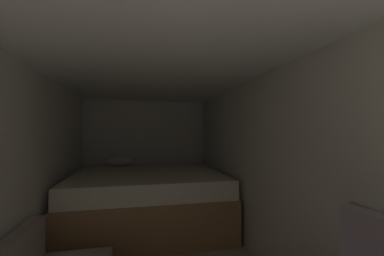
# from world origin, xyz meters

# --- Properties ---
(wall_back) EXTENTS (2.39, 0.05, 2.03)m
(wall_back) POSITION_xyz_m (0.00, 4.54, 1.01)
(wall_back) COLOR silver
(wall_back) RESTS_ON ground
(wall_left) EXTENTS (0.05, 5.05, 2.03)m
(wall_left) POSITION_xyz_m (-1.17, 1.99, 1.01)
(wall_left) COLOR silver
(wall_left) RESTS_ON ground
(wall_right) EXTENTS (0.05, 5.05, 2.03)m
(wall_right) POSITION_xyz_m (1.17, 1.99, 1.01)
(wall_right) COLOR silver
(wall_right) RESTS_ON ground
(ceiling_slab) EXTENTS (2.39, 5.05, 0.05)m
(ceiling_slab) POSITION_xyz_m (0.00, 1.99, 2.05)
(ceiling_slab) COLOR white
(ceiling_slab) RESTS_ON wall_left
(bed) EXTENTS (2.17, 1.92, 1.00)m
(bed) POSITION_xyz_m (-0.00, 3.51, 0.41)
(bed) COLOR #9E7247
(bed) RESTS_ON ground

